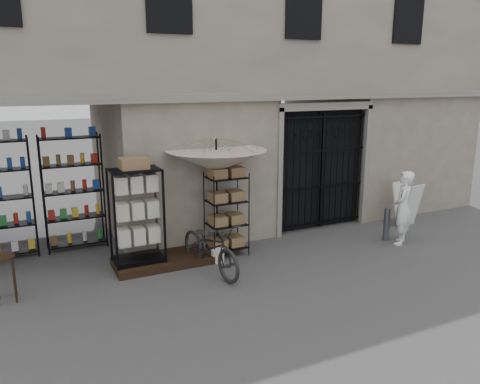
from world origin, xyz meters
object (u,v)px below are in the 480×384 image
steel_bollard (387,224)px  shopkeeper (400,243)px  easel_sign (407,204)px  wire_rack (226,215)px  white_bucket (218,256)px  display_cabinet (137,221)px  market_umbrella (216,155)px  wooden_stool (5,277)px  bicycle (211,271)px

steel_bollard → shopkeeper: size_ratio=0.46×
easel_sign → steel_bollard: bearing=-163.6°
shopkeeper → easel_sign: bearing=-179.0°
wire_rack → white_bucket: bearing=-119.8°
display_cabinet → easel_sign: bearing=10.9°
market_umbrella → steel_bollard: 4.30m
wooden_stool → shopkeeper: bearing=-5.1°
wire_rack → white_bucket: 0.87m
wire_rack → steel_bollard: wire_rack is taller
bicycle → display_cabinet: bearing=139.3°
display_cabinet → easel_sign: (6.75, -0.19, -0.41)m
bicycle → shopkeeper: 4.47m
bicycle → shopkeeper: (4.46, -0.39, 0.00)m
market_umbrella → steel_bollard: bearing=-13.6°
wooden_stool → display_cabinet: bearing=9.8°
steel_bollard → white_bucket: bearing=173.4°
display_cabinet → wire_rack: display_cabinet is taller
market_umbrella → wooden_stool: 4.40m
display_cabinet → shopkeeper: 5.86m
market_umbrella → white_bucket: 2.04m
display_cabinet → wooden_stool: (-2.32, -0.40, -0.56)m
display_cabinet → shopkeeper: display_cabinet is taller
bicycle → easel_sign: easel_sign is taller
white_bucket → steel_bollard: (4.01, -0.46, 0.25)m
bicycle → wire_rack: bearing=37.6°
wooden_stool → wire_rack: bearing=5.1°
wire_rack → wooden_stool: size_ratio=2.23×
bicycle → wooden_stool: (-3.53, 0.33, 0.42)m
wooden_stool → steel_bollard: size_ratio=1.05×
display_cabinet → shopkeeper: (5.67, -1.12, -0.97)m
market_umbrella → display_cabinet: bearing=-175.9°
display_cabinet → market_umbrella: size_ratio=0.68×
white_bucket → bicycle: bicycle is taller
white_bucket → wire_rack: bearing=42.6°
market_umbrella → easel_sign: (5.03, -0.32, -1.55)m
wire_rack → easel_sign: size_ratio=1.63×
wire_rack → white_bucket: (-0.34, -0.32, -0.74)m
white_bucket → display_cabinet: bearing=167.4°
wire_rack → bicycle: wire_rack is taller
display_cabinet → wire_rack: 1.87m
white_bucket → steel_bollard: steel_bollard is taller
wire_rack → wooden_stool: bearing=-157.3°
steel_bollard → easel_sign: easel_sign is taller
shopkeeper → easel_sign: (1.08, 0.93, 0.56)m
shopkeeper → market_umbrella: bearing=-57.0°
display_cabinet → market_umbrella: 2.06m
bicycle → steel_bollard: size_ratio=2.55×
bicycle → steel_bollard: (4.33, -0.07, 0.38)m
display_cabinet → white_bucket: size_ratio=7.42×
wire_rack → easel_sign: bearing=15.6°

